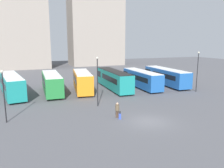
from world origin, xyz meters
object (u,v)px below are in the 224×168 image
at_px(bus_4, 141,78).
at_px(bus_5, 166,76).
at_px(lamp_post_2, 4,92).
at_px(suitcase, 120,116).
at_px(bus_3, 113,79).
at_px(bus_2, 82,81).
at_px(bus_0, 12,84).
at_px(bus_1, 52,83).
at_px(traveler, 117,109).
at_px(lamp_post_1, 97,78).
at_px(lamp_post_0, 198,69).

height_order(bus_4, bus_5, bus_5).
bearing_deg(lamp_post_2, bus_4, 25.84).
bearing_deg(suitcase, bus_3, -0.25).
bearing_deg(bus_2, bus_4, -86.25).
bearing_deg(bus_2, bus_0, 92.78).
distance_m(bus_1, bus_5, 21.08).
relative_size(bus_4, bus_5, 0.89).
xyz_separation_m(bus_3, lamp_post_2, (-16.32, -11.26, 1.44)).
bearing_deg(bus_3, lamp_post_2, 127.25).
xyz_separation_m(bus_1, lamp_post_2, (-5.89, -11.62, 1.46)).
height_order(traveler, lamp_post_1, lamp_post_1).
relative_size(bus_1, bus_3, 0.83).
distance_m(bus_2, lamp_post_2, 15.64).
bearing_deg(lamp_post_0, lamp_post_2, -171.88).
bearing_deg(lamp_post_0, suitcase, -156.64).
height_order(bus_2, suitcase, bus_2).
xyz_separation_m(traveler, lamp_post_1, (-0.60, 4.89, 2.65)).
distance_m(bus_5, lamp_post_0, 7.30).
bearing_deg(bus_0, lamp_post_1, -143.64).
distance_m(bus_2, bus_5, 16.20).
xyz_separation_m(bus_2, suitcase, (0.33, -14.59, -1.45)).
bearing_deg(lamp_post_1, bus_2, 87.78).
bearing_deg(suitcase, lamp_post_2, 92.71).
relative_size(bus_4, lamp_post_0, 1.68).
bearing_deg(bus_0, bus_3, -102.73).
bearing_deg(bus_5, suitcase, 135.53).
height_order(bus_5, lamp_post_0, lamp_post_0).
distance_m(bus_5, lamp_post_1, 18.87).
bearing_deg(lamp_post_1, lamp_post_0, 6.27).
relative_size(bus_2, lamp_post_0, 1.48).
relative_size(bus_1, lamp_post_1, 1.63).
relative_size(traveler, lamp_post_1, 0.27).
bearing_deg(bus_1, suitcase, -159.06).
height_order(bus_0, lamp_post_2, lamp_post_2).
relative_size(bus_0, lamp_post_2, 2.22).
distance_m(bus_0, traveler, 18.75).
height_order(suitcase, lamp_post_2, lamp_post_2).
bearing_deg(bus_3, bus_1, 90.63).
bearing_deg(bus_3, traveler, 162.00).
relative_size(bus_2, bus_5, 0.78).
bearing_deg(lamp_post_2, lamp_post_0, 8.12).
relative_size(bus_4, lamp_post_1, 1.75).
relative_size(bus_0, bus_2, 1.23).
height_order(bus_2, bus_5, bus_2).
relative_size(bus_3, lamp_post_0, 1.88).
bearing_deg(lamp_post_1, traveler, -83.02).
height_order(bus_1, lamp_post_2, lamp_post_2).
bearing_deg(lamp_post_0, lamp_post_1, -173.73).
distance_m(bus_1, bus_4, 15.51).
relative_size(bus_1, bus_5, 0.83).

